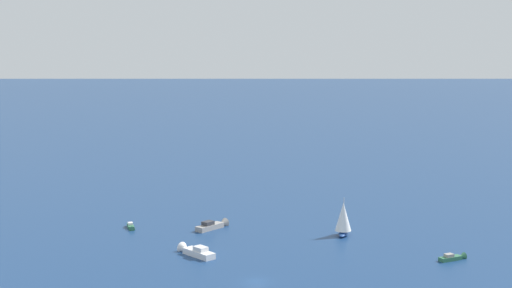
{
  "coord_description": "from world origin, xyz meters",
  "views": [
    {
      "loc": [
        9.16,
        -132.97,
        44.26
      ],
      "look_at": [
        0.0,
        0.0,
        26.34
      ],
      "focal_mm": 51.1,
      "sensor_mm": 36.0,
      "label": 1
    }
  ],
  "objects_px": {
    "motorboat_inshore": "(454,257)",
    "motorboat_trailing": "(213,225)",
    "motorboat_far_port": "(195,251)",
    "motorboat_far_stbd": "(131,227)",
    "sailboat_ahead": "(343,218)"
  },
  "relations": [
    {
      "from": "motorboat_inshore",
      "to": "motorboat_trailing",
      "type": "xyz_separation_m",
      "value": [
        -53.46,
        22.81,
        0.25
      ]
    },
    {
      "from": "motorboat_inshore",
      "to": "motorboat_trailing",
      "type": "height_order",
      "value": "motorboat_trailing"
    },
    {
      "from": "motorboat_far_port",
      "to": "motorboat_far_stbd",
      "type": "relative_size",
      "value": 1.62
    },
    {
      "from": "motorboat_far_stbd",
      "to": "sailboat_ahead",
      "type": "distance_m",
      "value": 51.79
    },
    {
      "from": "motorboat_inshore",
      "to": "sailboat_ahead",
      "type": "distance_m",
      "value": 28.92
    },
    {
      "from": "motorboat_far_stbd",
      "to": "motorboat_inshore",
      "type": "height_order",
      "value": "motorboat_inshore"
    },
    {
      "from": "motorboat_far_stbd",
      "to": "motorboat_trailing",
      "type": "height_order",
      "value": "motorboat_trailing"
    },
    {
      "from": "motorboat_inshore",
      "to": "motorboat_trailing",
      "type": "relative_size",
      "value": 0.69
    },
    {
      "from": "motorboat_far_port",
      "to": "motorboat_inshore",
      "type": "relative_size",
      "value": 1.44
    },
    {
      "from": "motorboat_trailing",
      "to": "motorboat_inshore",
      "type": "bearing_deg",
      "value": -23.11
    },
    {
      "from": "motorboat_far_stbd",
      "to": "sailboat_ahead",
      "type": "xyz_separation_m",
      "value": [
        51.56,
        -3.11,
        3.65
      ]
    },
    {
      "from": "motorboat_far_port",
      "to": "sailboat_ahead",
      "type": "height_order",
      "value": "sailboat_ahead"
    },
    {
      "from": "motorboat_far_stbd",
      "to": "sailboat_ahead",
      "type": "bearing_deg",
      "value": -3.45
    },
    {
      "from": "sailboat_ahead",
      "to": "motorboat_far_stbd",
      "type": "bearing_deg",
      "value": 176.55
    },
    {
      "from": "motorboat_far_port",
      "to": "motorboat_trailing",
      "type": "distance_m",
      "value": 23.07
    }
  ]
}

